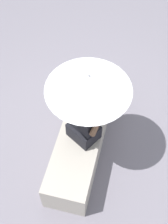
{
  "coord_description": "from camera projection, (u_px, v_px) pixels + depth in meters",
  "views": [
    {
      "loc": [
        2.15,
        0.52,
        3.79
      ],
      "look_at": [
        0.11,
        0.02,
        0.8
      ],
      "focal_mm": 50.49,
      "sensor_mm": 36.0,
      "label": 1
    }
  ],
  "objects": [
    {
      "name": "ground_plane",
      "position": [
        84.0,
        139.0,
        4.38
      ],
      "size": [
        14.0,
        14.0,
        0.0
      ],
      "primitive_type": "plane",
      "color": "slate"
    },
    {
      "name": "stone_bench",
      "position": [
        84.0,
        130.0,
        4.19
      ],
      "size": [
        2.08,
        0.52,
        0.45
      ],
      "primitive_type": "cube",
      "color": "#A8A093",
      "rests_on": "ground"
    },
    {
      "name": "person_seated",
      "position": [
        84.0,
        118.0,
        3.56
      ],
      "size": [
        0.41,
        0.51,
        0.9
      ],
      "color": "black",
      "rests_on": "stone_bench"
    },
    {
      "name": "parasol",
      "position": [
        89.0,
        83.0,
        3.08
      ],
      "size": [
        0.9,
        0.9,
        1.12
      ],
      "color": "#B7B7BC",
      "rests_on": "stone_bench"
    },
    {
      "name": "handbag_black",
      "position": [
        88.0,
        92.0,
        4.07
      ],
      "size": [
        0.2,
        0.17,
        0.34
      ],
      "color": "silver",
      "rests_on": "stone_bench"
    },
    {
      "name": "magazine",
      "position": [
        92.0,
        82.0,
        4.37
      ],
      "size": [
        0.34,
        0.3,
        0.01
      ],
      "primitive_type": "cube",
      "rotation": [
        0.0,
        0.0,
        0.43
      ],
      "color": "#D83866",
      "rests_on": "stone_bench"
    }
  ]
}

